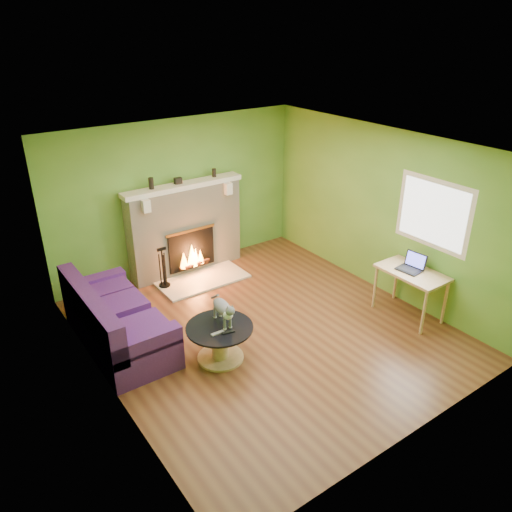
{
  "coord_description": "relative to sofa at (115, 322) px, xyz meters",
  "views": [
    {
      "loc": [
        -3.57,
        -4.8,
        4.02
      ],
      "look_at": [
        0.12,
        0.4,
        0.97
      ],
      "focal_mm": 35.0,
      "sensor_mm": 36.0,
      "label": 1
    }
  ],
  "objects": [
    {
      "name": "wall_back",
      "position": [
        1.86,
        1.61,
        0.95
      ],
      "size": [
        5.0,
        0.0,
        5.0
      ],
      "primitive_type": "plane",
      "rotation": [
        1.57,
        0.0,
        0.0
      ],
      "color": "#4D852B",
      "rests_on": "floor"
    },
    {
      "name": "laptop",
      "position": [
        3.79,
        -1.75,
        0.51
      ],
      "size": [
        0.33,
        0.36,
        0.25
      ],
      "primitive_type": null,
      "rotation": [
        0.0,
        0.0,
        0.11
      ],
      "color": "black",
      "rests_on": "desk"
    },
    {
      "name": "fire_tools",
      "position": [
        1.23,
        1.06,
        0.03
      ],
      "size": [
        0.18,
        0.18,
        0.69
      ],
      "primitive_type": null,
      "color": "black",
      "rests_on": "hearth"
    },
    {
      "name": "window_pane",
      "position": [
        4.09,
        -1.79,
        1.2
      ],
      "size": [
        0.0,
        1.06,
        1.06
      ],
      "primitive_type": "plane",
      "rotation": [
        1.57,
        0.0,
        -1.57
      ],
      "color": "white",
      "rests_on": "wall_right"
    },
    {
      "name": "cat",
      "position": [
        1.06,
        -1.04,
        0.33
      ],
      "size": [
        0.3,
        0.64,
        0.38
      ],
      "primitive_type": null,
      "rotation": [
        0.0,
        0.0,
        -0.13
      ],
      "color": "#5C5C61",
      "rests_on": "coffee_table"
    },
    {
      "name": "wall_right",
      "position": [
        4.11,
        -0.89,
        0.95
      ],
      "size": [
        0.0,
        5.0,
        5.0
      ],
      "primitive_type": "plane",
      "rotation": [
        1.57,
        0.0,
        -1.57
      ],
      "color": "#4D852B",
      "rests_on": "floor"
    },
    {
      "name": "fireplace",
      "position": [
        1.86,
        1.43,
        0.42
      ],
      "size": [
        2.1,
        0.46,
        1.58
      ],
      "color": "beige",
      "rests_on": "floor"
    },
    {
      "name": "wall_front",
      "position": [
        1.86,
        -3.39,
        0.95
      ],
      "size": [
        5.0,
        0.0,
        5.0
      ],
      "primitive_type": "plane",
      "rotation": [
        -1.57,
        0.0,
        0.0
      ],
      "color": "#4D852B",
      "rests_on": "floor"
    },
    {
      "name": "window_frame",
      "position": [
        4.1,
        -1.79,
        1.2
      ],
      "size": [
        0.0,
        1.2,
        1.2
      ],
      "primitive_type": "plane",
      "rotation": [
        1.57,
        0.0,
        -1.57
      ],
      "color": "silver",
      "rests_on": "wall_right"
    },
    {
      "name": "mantel",
      "position": [
        1.86,
        1.41,
        1.19
      ],
      "size": [
        2.1,
        0.28,
        0.08
      ],
      "primitive_type": "cube",
      "color": "white",
      "rests_on": "fireplace"
    },
    {
      "name": "desk",
      "position": [
        3.81,
        -1.8,
        0.3
      ],
      "size": [
        0.57,
        0.99,
        0.73
      ],
      "color": "#DAAE75",
      "rests_on": "floor"
    },
    {
      "name": "ceiling",
      "position": [
        1.86,
        -0.89,
        2.25
      ],
      "size": [
        5.0,
        5.0,
        0.0
      ],
      "primitive_type": "plane",
      "rotation": [
        3.14,
        0.0,
        0.0
      ],
      "color": "white",
      "rests_on": "wall_back"
    },
    {
      "name": "remote_black",
      "position": [
        1.0,
        -1.27,
        0.15
      ],
      "size": [
        0.17,
        0.07,
        0.02
      ],
      "primitive_type": "cube",
      "rotation": [
        0.0,
        0.0,
        -0.19
      ],
      "color": "black",
      "rests_on": "coffee_table"
    },
    {
      "name": "sofa",
      "position": [
        0.0,
        0.0,
        0.0
      ],
      "size": [
        0.9,
        2.0,
        0.9
      ],
      "color": "#47175A",
      "rests_on": "floor"
    },
    {
      "name": "wall_left",
      "position": [
        -0.39,
        -0.89,
        0.95
      ],
      "size": [
        0.0,
        5.0,
        5.0
      ],
      "primitive_type": "plane",
      "rotation": [
        1.57,
        0.0,
        1.57
      ],
      "color": "#4D852B",
      "rests_on": "floor"
    },
    {
      "name": "coffee_table",
      "position": [
        0.98,
        -1.09,
        -0.07
      ],
      "size": [
        0.86,
        0.86,
        0.49
      ],
      "color": "#DAAE75",
      "rests_on": "floor"
    },
    {
      "name": "mantel_vase_right",
      "position": [
        2.47,
        1.44,
        1.3
      ],
      "size": [
        0.07,
        0.07,
        0.14
      ],
      "primitive_type": "cylinder",
      "color": "black",
      "rests_on": "mantel"
    },
    {
      "name": "hearth",
      "position": [
        1.86,
        0.91,
        -0.33
      ],
      "size": [
        1.5,
        0.75,
        0.03
      ],
      "primitive_type": "cube",
      "color": "beige",
      "rests_on": "floor"
    },
    {
      "name": "mantel_box",
      "position": [
        1.79,
        1.44,
        1.28
      ],
      "size": [
        0.12,
        0.08,
        0.1
      ],
      "primitive_type": "cube",
      "color": "black",
      "rests_on": "mantel"
    },
    {
      "name": "remote_silver",
      "position": [
        0.88,
        -1.21,
        0.15
      ],
      "size": [
        0.17,
        0.05,
        0.02
      ],
      "primitive_type": "cube",
      "rotation": [
        0.0,
        0.0,
        -0.01
      ],
      "color": "gray",
      "rests_on": "coffee_table"
    },
    {
      "name": "mantel_vase_left",
      "position": [
        1.32,
        1.44,
        1.32
      ],
      "size": [
        0.08,
        0.08,
        0.18
      ],
      "primitive_type": "cylinder",
      "color": "black",
      "rests_on": "mantel"
    },
    {
      "name": "floor",
      "position": [
        1.86,
        -0.89,
        -0.35
      ],
      "size": [
        5.0,
        5.0,
        0.0
      ],
      "primitive_type": "plane",
      "color": "#5C2F1A",
      "rests_on": "ground"
    }
  ]
}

